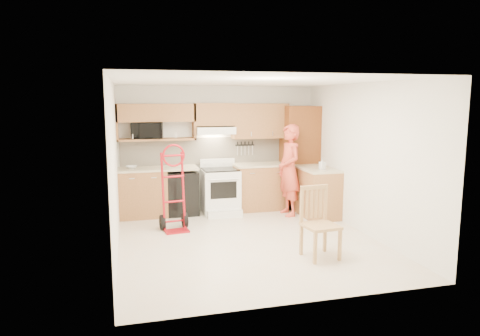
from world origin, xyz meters
name	(u,v)px	position (x,y,z in m)	size (l,w,h in m)	color
floor	(248,241)	(0.00, 0.00, -0.01)	(4.00, 4.50, 0.02)	beige
ceiling	(248,81)	(0.00, 0.00, 2.51)	(4.00, 4.50, 0.02)	white
wall_back	(218,148)	(0.00, 2.26, 1.25)	(4.00, 0.02, 2.50)	silver
wall_front	(305,193)	(0.00, -2.26, 1.25)	(4.00, 0.02, 2.50)	silver
wall_left	(114,168)	(-2.01, 0.00, 1.25)	(0.02, 4.50, 2.50)	silver
wall_right	(364,159)	(2.01, 0.00, 1.25)	(0.02, 4.50, 2.50)	silver
backsplash	(219,151)	(0.00, 2.23, 1.20)	(3.92, 0.03, 0.55)	beige
lower_cab_left	(143,193)	(-1.55, 1.95, 0.45)	(0.90, 0.60, 0.90)	#A96640
dishwasher	(182,193)	(-0.80, 1.95, 0.42)	(0.60, 0.60, 0.85)	black
lower_cab_right	(261,187)	(0.83, 1.95, 0.45)	(1.14, 0.60, 0.90)	#A96640
countertop_left	(158,169)	(-1.25, 1.95, 0.92)	(1.50, 0.63, 0.04)	#BBAE8B
countertop_right	(262,165)	(0.83, 1.95, 0.92)	(1.14, 0.63, 0.04)	#BBAE8B
cab_return_right	(317,193)	(1.70, 1.15, 0.45)	(0.60, 1.00, 0.90)	#A96640
countertop_return	(317,169)	(1.70, 1.15, 0.92)	(0.63, 1.00, 0.04)	#BBAE8B
pantry_tall	(299,157)	(1.65, 1.95, 1.05)	(0.70, 0.60, 2.10)	brown
upper_cab_left	(156,113)	(-1.25, 2.08, 1.98)	(1.50, 0.33, 0.34)	#A96640
upper_shelf_mw	(157,139)	(-1.25, 2.08, 1.47)	(1.50, 0.33, 0.04)	#A96640
upper_cab_center	(214,114)	(-0.12, 2.08, 1.94)	(0.76, 0.33, 0.44)	#A96640
upper_cab_right	(260,121)	(0.83, 2.08, 1.80)	(1.14, 0.33, 0.70)	#A96640
range_hood	(215,130)	(-0.12, 2.02, 1.63)	(0.76, 0.46, 0.14)	white
knife_strip	(245,148)	(0.55, 2.21, 1.24)	(0.40, 0.05, 0.29)	black
microwave	(147,130)	(-1.42, 2.08, 1.65)	(0.58, 0.39, 0.32)	black
range	(221,187)	(-0.05, 1.80, 0.52)	(0.71, 0.93, 1.05)	white
person	(289,170)	(1.20, 1.35, 0.88)	(0.64, 0.42, 1.77)	#D14934
hand_truck	(174,192)	(-1.06, 0.86, 0.67)	(0.53, 0.49, 1.34)	#A10E17
dining_chair	(321,223)	(0.79, -0.99, 0.51)	(0.45, 0.50, 1.01)	#B37746
soap_bottle	(322,164)	(1.70, 0.94, 1.04)	(0.09, 0.10, 0.21)	white
bowl	(132,167)	(-1.74, 1.95, 0.97)	(0.21, 0.21, 0.05)	white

